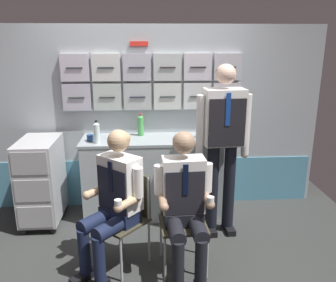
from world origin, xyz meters
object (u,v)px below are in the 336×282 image
object	(u,v)px
crew_member_left	(114,196)
crew_member_standing	(223,135)
folding_chair_left	(127,209)
coffee_cup_white	(207,132)
crew_member_center	(185,199)
sparkling_bottle_green	(97,132)
folding_chair_center	(182,210)
service_trolley	(41,179)

from	to	relation	value
crew_member_left	crew_member_standing	size ratio (longest dim) A/B	0.72
folding_chair_left	coffee_cup_white	size ratio (longest dim) A/B	11.96
folding_chair_left	crew_member_standing	bearing A→B (deg)	25.11
crew_member_center	crew_member_standing	xyz separation A→B (m)	(0.45, 0.66, 0.38)
coffee_cup_white	crew_member_left	bearing A→B (deg)	-131.92
folding_chair_left	crew_member_standing	size ratio (longest dim) A/B	0.48
coffee_cup_white	sparkling_bottle_green	bearing A→B (deg)	-169.52
crew_member_left	crew_member_center	distance (m)	0.61
folding_chair_center	crew_member_center	distance (m)	0.24
crew_member_center	coffee_cup_white	world-z (taller)	crew_member_center
service_trolley	folding_chair_left	distance (m)	1.24
folding_chair_center	sparkling_bottle_green	bearing A→B (deg)	135.71
folding_chair_left	sparkling_bottle_green	xyz separation A→B (m)	(-0.34, 0.75, 0.52)
crew_member_left	sparkling_bottle_green	bearing A→B (deg)	105.24
coffee_cup_white	service_trolley	bearing A→B (deg)	-173.54
crew_member_center	coffee_cup_white	distance (m)	1.28
folding_chair_left	crew_member_left	distance (m)	0.24
coffee_cup_white	folding_chair_left	bearing A→B (deg)	-132.01
crew_member_center	sparkling_bottle_green	xyz separation A→B (m)	(-0.84, 0.97, 0.34)
sparkling_bottle_green	coffee_cup_white	world-z (taller)	sparkling_bottle_green
crew_member_left	coffee_cup_white	bearing A→B (deg)	48.08
crew_member_center	crew_member_standing	world-z (taller)	crew_member_standing
crew_member_standing	sparkling_bottle_green	distance (m)	1.33
crew_member_left	folding_chair_center	size ratio (longest dim) A/B	1.51
service_trolley	crew_member_left	xyz separation A→B (m)	(0.87, -0.89, 0.19)
folding_chair_center	sparkling_bottle_green	xyz separation A→B (m)	(-0.83, 0.81, 0.52)
folding_chair_center	crew_member_left	bearing A→B (deg)	-173.70
folding_chair_left	sparkling_bottle_green	size ratio (longest dim) A/B	3.37
folding_chair_center	crew_member_center	size ratio (longest dim) A/B	0.66
folding_chair_center	service_trolley	bearing A→B (deg)	150.61
sparkling_bottle_green	coffee_cup_white	xyz separation A→B (m)	(1.23, 0.23, -0.08)
crew_member_left	crew_member_center	size ratio (longest dim) A/B	1.00
crew_member_left	sparkling_bottle_green	xyz separation A→B (m)	(-0.24, 0.87, 0.34)
service_trolley	folding_chair_left	size ratio (longest dim) A/B	1.14
crew_member_left	crew_member_standing	world-z (taller)	crew_member_standing
folding_chair_left	crew_member_center	size ratio (longest dim) A/B	0.66
service_trolley	folding_chair_left	bearing A→B (deg)	-38.20
service_trolley	crew_member_standing	distance (m)	2.03
sparkling_bottle_green	coffee_cup_white	distance (m)	1.25
folding_chair_center	folding_chair_left	bearing A→B (deg)	173.55
folding_chair_center	crew_member_standing	world-z (taller)	crew_member_standing
service_trolley	crew_member_center	size ratio (longest dim) A/B	0.76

